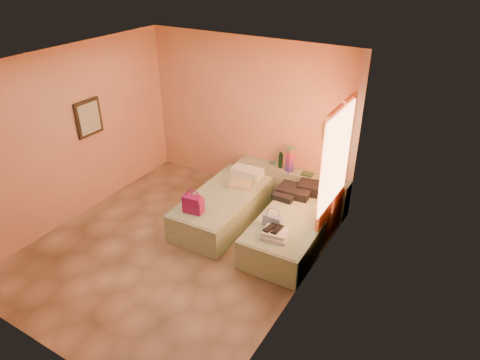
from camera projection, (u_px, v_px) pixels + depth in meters
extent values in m
plane|color=tan|center=(175.00, 247.00, 6.60)|extent=(4.50, 4.50, 0.00)
cube|color=tan|center=(249.00, 117.00, 7.61)|extent=(4.00, 0.02, 2.80)
cube|color=tan|center=(70.00, 137.00, 6.82)|extent=(0.02, 4.50, 2.80)
cube|color=tan|center=(301.00, 206.00, 5.03)|extent=(0.02, 4.50, 2.80)
cube|color=silver|center=(159.00, 65.00, 5.24)|extent=(4.00, 4.50, 0.02)
cube|color=beige|center=(336.00, 158.00, 5.93)|extent=(0.02, 1.10, 1.40)
cube|color=orange|center=(327.00, 184.00, 6.00)|extent=(0.05, 0.55, 2.20)
cube|color=orange|center=(342.00, 167.00, 6.45)|extent=(0.05, 0.45, 2.20)
cube|color=black|center=(89.00, 118.00, 7.01)|extent=(0.04, 0.50, 0.60)
cube|color=gold|center=(331.00, 132.00, 6.87)|extent=(0.25, 0.04, 0.30)
cube|color=gray|center=(291.00, 187.00, 7.59)|extent=(2.05, 0.30, 0.65)
cube|color=#A5BC97|center=(224.00, 206.00, 7.16)|extent=(0.96, 2.03, 0.50)
cube|color=#A5BC97|center=(293.00, 229.00, 6.60)|extent=(0.96, 2.03, 0.50)
cylinder|color=#12311B|center=(281.00, 160.00, 7.47)|extent=(0.09, 0.09, 0.28)
cube|color=#9A135D|center=(290.00, 159.00, 7.30)|extent=(0.13, 0.13, 0.46)
cylinder|color=#468065|center=(273.00, 163.00, 7.66)|extent=(0.14, 0.14, 0.03)
cube|color=#244326|center=(307.00, 174.00, 7.27)|extent=(0.20, 0.15, 0.03)
cube|color=white|center=(334.00, 172.00, 7.06)|extent=(0.30, 0.30, 0.29)
cube|color=#9A135D|center=(193.00, 204.00, 6.49)|extent=(0.32, 0.21, 0.28)
cube|color=tan|center=(240.00, 184.00, 7.25)|extent=(0.45, 0.41, 0.06)
cube|color=black|center=(298.00, 191.00, 6.95)|extent=(0.64, 0.64, 0.17)
cube|color=#41679E|center=(273.00, 221.00, 6.19)|extent=(0.28, 0.12, 0.18)
cube|color=silver|center=(276.00, 234.00, 5.97)|extent=(0.38, 0.34, 0.10)
cube|color=black|center=(273.00, 229.00, 5.98)|extent=(0.21, 0.26, 0.02)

